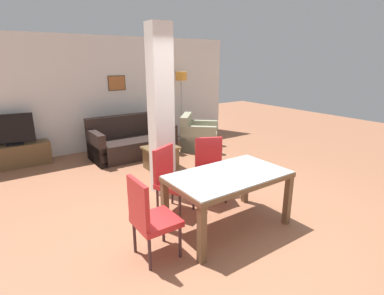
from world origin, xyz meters
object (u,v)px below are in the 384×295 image
tv_stand (17,156)px  tv_screen (12,130)px  dining_chair_head_left (150,216)px  floor_lamp (181,83)px  armchair (198,137)px  dining_table (228,185)px  sofa (132,143)px  bottle (164,142)px  dining_chair_far_left (171,177)px  coffee_table (161,157)px  dining_chair_far_right (210,166)px

tv_stand → tv_screen: tv_screen is taller
dining_chair_head_left → floor_lamp: size_ratio=0.53×
armchair → tv_stand: 4.02m
tv_screen → floor_lamp: (4.03, -0.09, 0.76)m
dining_table → sofa: bearing=86.1°
tv_stand → floor_lamp: floor_lamp is taller
sofa → tv_screen: bearing=-16.4°
bottle → floor_lamp: bearing=47.9°
tv_stand → dining_chair_far_left: bearing=-64.5°
dining_chair_far_left → dining_chair_head_left: bearing=21.9°
dining_chair_far_left → tv_screen: size_ratio=1.21×
tv_stand → tv_screen: size_ratio=1.60×
sofa → coffee_table: bearing=96.9°
armchair → coffee_table: (-1.45, -0.71, -0.06)m
armchair → floor_lamp: bearing=-147.8°
dining_chair_far_left → floor_lamp: 4.25m
coffee_table → armchair: bearing=26.0°
dining_chair_far_right → floor_lamp: 3.84m
dining_chair_head_left → dining_chair_far_left: bearing=137.0°
dining_chair_far_right → tv_stand: 4.20m
dining_chair_far_right → tv_stand: (-2.42, 3.43, -0.29)m
dining_table → tv_screen: tv_screen is taller
bottle → coffee_table: bearing=-173.6°
bottle → floor_lamp: size_ratio=0.12×
bottle → tv_screen: (-2.51, 1.78, 0.25)m
sofa → tv_screen: tv_screen is taller
dining_table → dining_chair_far_right: bearing=66.1°
dining_chair_far_left → floor_lamp: floor_lamp is taller
dining_chair_head_left → coffee_table: 2.93m
dining_table → sofa: (0.25, 3.61, -0.29)m
dining_chair_far_left → bottle: 1.89m
dining_chair_head_left → armchair: size_ratio=0.81×
dining_chair_far_right → floor_lamp: floor_lamp is taller
dining_chair_far_left → floor_lamp: bearing=-150.2°
dining_chair_far_left → tv_stand: bearing=-89.6°
dining_chair_far_right → floor_lamp: (1.62, 3.34, 1.01)m
tv_stand → dining_chair_head_left: bearing=-78.1°
dining_chair_head_left → sofa: (1.38, 3.61, -0.22)m
dining_table → dining_chair_far_right: size_ratio=1.59×
coffee_table → tv_screen: 3.06m
dining_table → dining_chair_head_left: size_ratio=1.59×
tv_stand → tv_screen: bearing=0.0°
coffee_table → floor_lamp: floor_lamp is taller
coffee_table → bottle: bearing=6.4°
tv_stand → armchair: bearing=-15.7°
coffee_table → floor_lamp: size_ratio=0.37×
coffee_table → floor_lamp: bearing=46.5°
floor_lamp → dining_table: bearing=-115.4°
sofa → dining_chair_far_left: bearing=77.4°
coffee_table → bottle: (0.09, 0.01, 0.31)m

